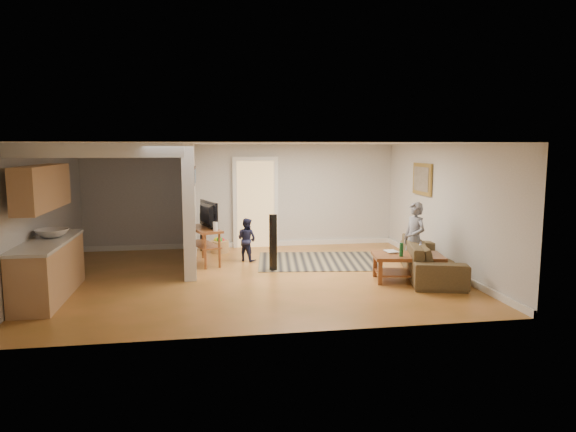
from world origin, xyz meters
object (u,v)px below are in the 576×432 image
object	(u,v)px
sofa	(431,276)
toy_basket	(220,246)
speaker_right	(202,232)
coffee_table	(409,260)
speaker_left	(273,243)
tv_console	(204,231)
child	(413,275)
toddler	(247,261)

from	to	relation	value
sofa	toy_basket	distance (m)	4.83
sofa	speaker_right	size ratio (longest dim) A/B	2.64
coffee_table	speaker_right	world-z (taller)	speaker_right
coffee_table	toy_basket	bearing A→B (deg)	137.42
toy_basket	coffee_table	bearing A→B (deg)	-42.58
sofa	speaker_left	world-z (taller)	speaker_left
speaker_right	toy_basket	size ratio (longest dim) A/B	2.06
toy_basket	tv_console	bearing A→B (deg)	-107.71
coffee_table	tv_console	size ratio (longest dim) A/B	1.05
tv_console	child	bearing A→B (deg)	-41.64
speaker_left	toddler	size ratio (longest dim) A/B	1.21
coffee_table	toddler	bearing A→B (deg)	142.77
coffee_table	toy_basket	xyz separation A→B (m)	(-3.35, 3.08, -0.22)
child	toddler	distance (m)	3.52
sofa	coffee_table	world-z (taller)	coffee_table
sofa	tv_console	distance (m)	4.65
tv_console	speaker_left	xyz separation A→B (m)	(1.34, -0.87, -0.12)
child	speaker_left	bearing A→B (deg)	-125.22
toy_basket	toddler	world-z (taller)	toddler
speaker_left	toy_basket	xyz separation A→B (m)	(-1.00, 1.92, -0.41)
coffee_table	sofa	bearing A→B (deg)	23.02
tv_console	toddler	size ratio (longest dim) A/B	1.38
speaker_left	speaker_right	bearing A→B (deg)	99.77
sofa	tv_console	world-z (taller)	tv_console
sofa	toy_basket	world-z (taller)	toy_basket
coffee_table	tv_console	distance (m)	4.21
sofa	toy_basket	xyz separation A→B (m)	(-3.90, 2.84, 0.16)
tv_console	speaker_right	bearing A→B (deg)	74.06
sofa	child	bearing A→B (deg)	83.48
coffee_table	speaker_left	size ratio (longest dim) A/B	1.20
tv_console	sofa	bearing A→B (deg)	-41.56
tv_console	toddler	world-z (taller)	tv_console
toddler	sofa	bearing A→B (deg)	-168.70
speaker_left	toddler	xyz separation A→B (m)	(-0.45, 0.96, -0.56)
toddler	speaker_left	bearing A→B (deg)	155.58
tv_console	speaker_right	size ratio (longest dim) A/B	1.46
coffee_table	speaker_left	world-z (taller)	speaker_left
toy_basket	sofa	bearing A→B (deg)	-36.07
coffee_table	child	world-z (taller)	coffee_table
speaker_left	toy_basket	bearing A→B (deg)	95.42
tv_console	child	world-z (taller)	tv_console
coffee_table	speaker_left	bearing A→B (deg)	153.69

